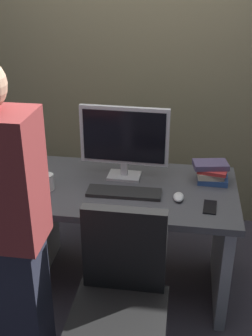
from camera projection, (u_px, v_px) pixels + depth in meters
ground_plane at (127, 283)px, 2.84m from camera, size 9.00×9.00×0.00m
wall_back at (147, 31)px, 3.04m from camera, size 6.40×0.10×3.00m
desk at (127, 220)px, 2.62m from camera, size 1.30×0.75×0.73m
office_chair at (120, 317)px, 1.99m from camera, size 0.52×0.52×0.94m
person_at_desk at (1, 240)px, 1.85m from camera, size 0.40×0.24×1.64m
monitor at (124, 139)px, 2.53m from camera, size 0.54×0.15×0.46m
keyboard at (124, 193)px, 2.44m from camera, size 0.43×0.14×0.02m
mouse at (179, 197)px, 2.38m from camera, size 0.06×0.10×0.03m
cup_near_keyboard at (48, 182)px, 2.48m from camera, size 0.07×0.07×0.10m
book_stack at (212, 172)px, 2.55m from camera, size 0.23×0.18×0.13m
cell_phone at (210, 207)px, 2.30m from camera, size 0.08×0.15×0.01m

